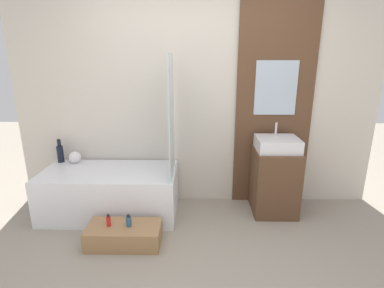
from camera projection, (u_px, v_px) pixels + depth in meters
wall_tiled_back at (195, 95)px, 3.45m from camera, size 4.20×0.06×2.60m
wall_wood_accent at (275, 95)px, 3.38m from camera, size 0.87×0.04×2.60m
bathtub at (111, 192)px, 3.37m from camera, size 1.47×0.72×0.52m
glass_shower_screen at (171, 116)px, 3.06m from camera, size 0.01×0.59×1.24m
wooden_step_bench at (124, 235)px, 2.85m from camera, size 0.69×0.34×0.19m
vanity_cabinet at (274, 181)px, 3.39m from camera, size 0.48×0.50×0.74m
sink at (277, 144)px, 3.27m from camera, size 0.45×0.39×0.29m
vase_tall_dark at (60, 153)px, 3.53m from camera, size 0.07×0.07×0.28m
vase_round_light at (75, 157)px, 3.51m from camera, size 0.14×0.14×0.14m
bottle_soap_primary at (109, 221)px, 2.81m from camera, size 0.04×0.04×0.12m
bottle_soap_secondary at (129, 221)px, 2.81m from camera, size 0.05×0.05×0.12m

